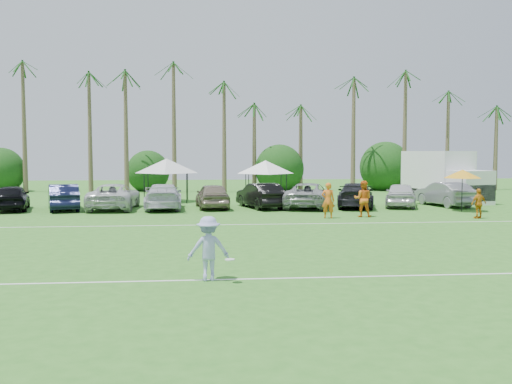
{
  "coord_description": "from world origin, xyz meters",
  "views": [
    {
      "loc": [
        -1.12,
        -13.63,
        3.54
      ],
      "look_at": [
        1.53,
        13.98,
        1.6
      ],
      "focal_mm": 40.0,
      "sensor_mm": 36.0,
      "label": 1
    }
  ],
  "objects": [
    {
      "name": "palm_tree_7",
      "position": [
        8.0,
        38.0,
        10.06
      ],
      "size": [
        2.4,
        2.4,
        11.9
      ],
      "color": "brown",
      "rests_on": "ground"
    },
    {
      "name": "parked_car_5",
      "position": [
        2.61,
        22.18,
        0.8
      ],
      "size": [
        2.94,
        5.11,
        1.59
      ],
      "primitive_type": "imported",
      "rotation": [
        0.0,
        0.0,
        3.42
      ],
      "color": "black",
      "rests_on": "ground"
    },
    {
      "name": "market_umbrella",
      "position": [
        14.4,
        19.01,
        2.25
      ],
      "size": [
        2.25,
        2.25,
        2.51
      ],
      "color": "black",
      "rests_on": "ground"
    },
    {
      "name": "sideline_player_c",
      "position": [
        13.63,
        15.4,
        0.8
      ],
      "size": [
        1.01,
        0.62,
        1.6
      ],
      "primitive_type": "imported",
      "rotation": [
        0.0,
        0.0,
        3.41
      ],
      "color": "orange",
      "rests_on": "ground"
    },
    {
      "name": "sideline_player_a",
      "position": [
        5.64,
        16.29,
        0.96
      ],
      "size": [
        0.8,
        0.63,
        1.92
      ],
      "primitive_type": "imported",
      "rotation": [
        0.0,
        0.0,
        2.88
      ],
      "color": "orange",
      "rests_on": "ground"
    },
    {
      "name": "sideline_player_b",
      "position": [
        7.68,
        16.75,
        0.99
      ],
      "size": [
        1.15,
        1.01,
        1.98
      ],
      "primitive_type": "imported",
      "rotation": [
        0.0,
        0.0,
        2.83
      ],
      "color": "orange",
      "rests_on": "ground"
    },
    {
      "name": "palm_tree_2",
      "position": [
        -12.0,
        38.0,
        9.21
      ],
      "size": [
        2.4,
        2.4,
        10.9
      ],
      "color": "brown",
      "rests_on": "ground"
    },
    {
      "name": "parked_car_0",
      "position": [
        -12.62,
        22.16,
        0.8
      ],
      "size": [
        2.88,
        4.98,
        1.59
      ],
      "primitive_type": "imported",
      "rotation": [
        0.0,
        0.0,
        3.37
      ],
      "color": "black",
      "rests_on": "ground"
    },
    {
      "name": "ground",
      "position": [
        0.0,
        0.0,
        0.0
      ],
      "size": [
        120.0,
        120.0,
        0.0
      ],
      "primitive_type": "plane",
      "color": "#2F6D20",
      "rests_on": "ground"
    },
    {
      "name": "parked_car_6",
      "position": [
        5.65,
        22.03,
        0.8
      ],
      "size": [
        4.2,
        6.25,
        1.59
      ],
      "primitive_type": "imported",
      "rotation": [
        0.0,
        0.0,
        2.85
      ],
      "color": "gray",
      "rests_on": "ground"
    },
    {
      "name": "parked_car_7",
      "position": [
        8.7,
        21.98,
        0.8
      ],
      "size": [
        3.61,
        5.88,
        1.59
      ],
      "primitive_type": "imported",
      "rotation": [
        0.0,
        0.0,
        2.87
      ],
      "color": "black",
      "rests_on": "ground"
    },
    {
      "name": "box_truck",
      "position": [
        16.34,
        25.85,
        1.94
      ],
      "size": [
        4.38,
        7.47,
        3.62
      ],
      "rotation": [
        0.0,
        0.0,
        0.27
      ],
      "color": "white",
      "rests_on": "ground"
    },
    {
      "name": "frisbee_player",
      "position": [
        -0.94,
        1.97,
        0.89
      ],
      "size": [
        1.31,
        0.91,
        1.78
      ],
      "rotation": [
        0.0,
        0.0,
        3.24
      ],
      "color": "#9CA3DE",
      "rests_on": "ground"
    },
    {
      "name": "bush_tree_1",
      "position": [
        -6.0,
        39.0,
        1.8
      ],
      "size": [
        4.0,
        4.0,
        4.0
      ],
      "color": "brown",
      "rests_on": "ground"
    },
    {
      "name": "palm_tree_3",
      "position": [
        -8.0,
        38.0,
        10.06
      ],
      "size": [
        2.4,
        2.4,
        11.9
      ],
      "color": "brown",
      "rests_on": "ground"
    },
    {
      "name": "parked_car_1",
      "position": [
        -9.57,
        22.16,
        0.8
      ],
      "size": [
        2.93,
        5.11,
        1.59
      ],
      "primitive_type": "imported",
      "rotation": [
        0.0,
        0.0,
        3.42
      ],
      "color": "black",
      "rests_on": "ground"
    },
    {
      "name": "palm_tree_8",
      "position": [
        13.0,
        38.0,
        7.48
      ],
      "size": [
        2.4,
        2.4,
        8.9
      ],
      "color": "brown",
      "rests_on": "ground"
    },
    {
      "name": "parked_car_2",
      "position": [
        -6.53,
        22.27,
        0.8
      ],
      "size": [
        2.77,
        5.79,
        1.59
      ],
      "primitive_type": "imported",
      "rotation": [
        0.0,
        0.0,
        3.12
      ],
      "color": "silver",
      "rests_on": "ground"
    },
    {
      "name": "canopy_tent_right",
      "position": [
        3.62,
        28.43,
        2.93
      ],
      "size": [
        4.22,
        4.22,
        3.42
      ],
      "color": "black",
      "rests_on": "ground"
    },
    {
      "name": "palm_tree_5",
      "position": [
        0.0,
        38.0,
        8.35
      ],
      "size": [
        2.4,
        2.4,
        9.9
      ],
      "color": "brown",
      "rests_on": "ground"
    },
    {
      "name": "palm_tree_6",
      "position": [
        4.0,
        38.0,
        9.21
      ],
      "size": [
        2.4,
        2.4,
        10.9
      ],
      "color": "brown",
      "rests_on": "ground"
    },
    {
      "name": "canopy_tent_left",
      "position": [
        -3.59,
        27.28,
        3.09
      ],
      "size": [
        4.45,
        4.45,
        3.6
      ],
      "color": "black",
      "rests_on": "ground"
    },
    {
      "name": "bush_tree_0",
      "position": [
        -19.0,
        39.0,
        1.8
      ],
      "size": [
        4.0,
        4.0,
        4.0
      ],
      "color": "brown",
      "rests_on": "ground"
    },
    {
      "name": "palm_tree_11",
      "position": [
        27.0,
        38.0,
        10.06
      ],
      "size": [
        2.4,
        2.4,
        11.9
      ],
      "color": "brown",
      "rests_on": "ground"
    },
    {
      "name": "bush_tree_2",
      "position": [
        6.0,
        39.0,
        1.8
      ],
      "size": [
        4.0,
        4.0,
        4.0
      ],
      "color": "brown",
      "rests_on": "ground"
    },
    {
      "name": "bush_tree_3",
      "position": [
        16.0,
        39.0,
        1.8
      ],
      "size": [
        4.0,
        4.0,
        4.0
      ],
      "color": "brown",
      "rests_on": "ground"
    },
    {
      "name": "palm_tree_1",
      "position": [
        -17.0,
        38.0,
        8.35
      ],
      "size": [
        2.4,
        2.4,
        9.9
      ],
      "color": "brown",
      "rests_on": "ground"
    },
    {
      "name": "palm_tree_10",
      "position": [
        23.0,
        38.0,
        9.21
      ],
      "size": [
        2.4,
        2.4,
        10.9
      ],
      "color": "brown",
      "rests_on": "ground"
    },
    {
      "name": "parked_car_4",
      "position": [
        -0.44,
        22.31,
        0.8
      ],
      "size": [
        2.28,
        4.82,
        1.59
      ],
      "primitive_type": "imported",
      "rotation": [
        0.0,
        0.0,
        3.23
      ],
      "color": "#7C6E5D",
      "rests_on": "ground"
    },
    {
      "name": "parked_car_3",
      "position": [
        -3.48,
        21.99,
        0.8
      ],
      "size": [
        2.42,
        5.56,
        1.59
      ],
      "primitive_type": "imported",
      "rotation": [
        0.0,
        0.0,
        3.18
      ],
      "color": "silver",
      "rests_on": "ground"
    },
    {
      "name": "palm_tree_4",
      "position": [
        -4.0,
        38.0,
        7.48
      ],
      "size": [
        2.4,
        2.4,
        8.9
      ],
      "color": "brown",
      "rests_on": "ground"
    },
    {
      "name": "parked_car_9",
      "position": [
        14.79,
        22.34,
        0.8
      ],
      "size": [
        2.59,
        5.07,
        1.59
      ],
      "primitive_type": "imported",
      "rotation": [
        0.0,
        0.0,
        3.34
      ],
      "color": "gray",
      "rests_on": "ground"
    },
    {
      "name": "parked_car_8",
      "position": [
        11.74,
        22.1,
        0.8
      ],
      "size": [
        3.4,
        5.04,
        1.59
      ],
      "primitive_type": "imported",
      "rotation": [
        0.0,
        0.0,
        2.78
      ],
      "color": "silver",
      "rests_on": "ground"
    },
    {
      "name": "palm_tree_9",
      "position": [
        18.0,
        38.0,
        8.35
      ],
      "size": [
        2.4,
        2.4,
        9.9
      ],
      "color": "brown",
      "rests_on": "ground"
    },
    {
      "name": "field_lines",
      "position": [
        0.0,
        8.0,
        0.01
      ],
      "size": [
        80.0,
        12.1,
        0.01
      ],
      "color": "white",
      "rests_on": "ground"
    }
  ]
}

